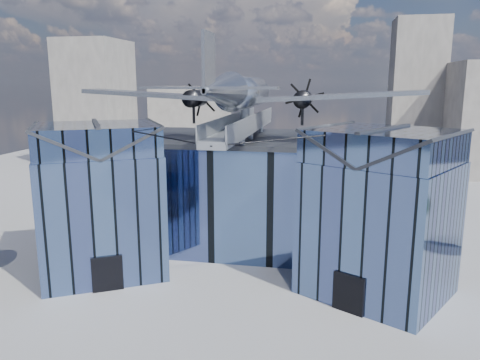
# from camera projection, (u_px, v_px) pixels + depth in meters

# --- Properties ---
(ground_plane) EXTENTS (120.00, 120.00, 0.00)m
(ground_plane) POSITION_uv_depth(u_px,v_px,m) (235.00, 275.00, 36.65)
(ground_plane) COLOR gray
(museum) EXTENTS (32.88, 24.50, 17.60)m
(museum) POSITION_uv_depth(u_px,v_px,m) (248.00, 190.00, 41.10)
(museum) COLOR #465D90
(museum) RESTS_ON ground
(bg_towers) EXTENTS (77.00, 24.50, 26.00)m
(bg_towers) POSITION_uv_depth(u_px,v_px,m) (300.00, 110.00, 82.83)
(bg_towers) COLOR slate
(bg_towers) RESTS_ON ground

